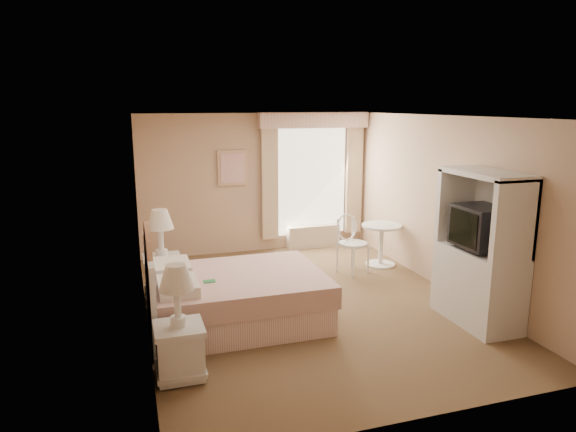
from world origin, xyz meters
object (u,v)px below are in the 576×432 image
object	(u,v)px
nightstand_far	(162,265)
round_table	(381,238)
bed	(229,296)
cafe_chair	(350,239)
nightstand_near	(179,337)
armoire	(480,261)

from	to	relation	value
nightstand_far	round_table	bearing A→B (deg)	6.71
bed	nightstand_far	world-z (taller)	bed
bed	cafe_chair	xyz separation A→B (m)	(2.24, 1.39, 0.20)
nightstand_near	cafe_chair	distance (m)	3.90
bed	armoire	world-z (taller)	armoire
bed	armoire	distance (m)	3.09
nightstand_near	nightstand_far	distance (m)	2.26
nightstand_far	round_table	xyz separation A→B (m)	(3.59, 0.42, -0.00)
bed	round_table	size ratio (longest dim) A/B	3.02
armoire	bed	bearing A→B (deg)	163.32
bed	nightstand_far	size ratio (longest dim) A/B	1.71
cafe_chair	armoire	size ratio (longest dim) A/B	0.50
round_table	armoire	bearing A→B (deg)	-88.51
cafe_chair	armoire	distance (m)	2.38
bed	nightstand_far	distance (m)	1.33
nightstand_near	cafe_chair	world-z (taller)	nightstand_near
round_table	cafe_chair	world-z (taller)	cafe_chair
nightstand_near	nightstand_far	size ratio (longest dim) A/B	0.93
nightstand_near	cafe_chair	bearing A→B (deg)	40.59
nightstand_near	cafe_chair	xyz separation A→B (m)	(2.96, 2.54, 0.11)
round_table	armoire	size ratio (longest dim) A/B	0.37
bed	cafe_chair	bearing A→B (deg)	31.81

